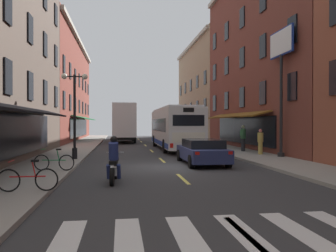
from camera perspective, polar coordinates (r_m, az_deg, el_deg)
name	(u,v)px	position (r m, az deg, el deg)	size (l,w,h in m)	color
ground_plane	(170,168)	(16.36, 0.26, -7.11)	(34.80, 80.00, 0.10)	#333335
lane_centre_dashes	(170,168)	(16.11, 0.39, -7.04)	(0.14, 73.90, 0.01)	#DBCC4C
crosswalk_near	(246,235)	(6.82, 13.06, -17.51)	(7.10, 2.80, 0.01)	silver
sidewalk_left	(42,168)	(16.57, -20.52, -6.63)	(3.00, 80.00, 0.14)	gray
sidewalk_right	(285,163)	(18.15, 19.13, -6.00)	(3.00, 80.00, 0.14)	gray
billboard_sign	(281,60)	(21.30, 18.59, 10.52)	(0.40, 2.75, 7.50)	black
transit_bus	(174,128)	(27.13, 1.04, -0.31)	(2.66, 11.54, 3.32)	silver
box_truck	(124,123)	(37.24, -7.44, 0.52)	(2.49, 8.09, 4.15)	#B21E19
sedan_near	(202,151)	(17.44, 5.81, -4.26)	(2.02, 4.52, 1.29)	navy
sedan_mid	(125,133)	(46.94, -7.26, -1.26)	(2.02, 4.46, 1.37)	navy
motorcycle_rider	(114,163)	(12.20, -9.14, -6.12)	(0.62, 2.07, 1.66)	black
bicycle_near	(54,162)	(14.89, -18.70, -5.75)	(1.70, 0.49, 0.91)	black
bicycle_mid	(28,179)	(10.63, -22.61, -8.25)	(1.71, 0.48, 0.91)	black
pedestrian_near	(243,137)	(24.39, 12.57, -1.88)	(0.48, 0.51, 1.83)	black
pedestrian_far	(260,141)	(22.22, 15.35, -2.52)	(0.36, 0.36, 1.60)	#B29947
street_lamp_twin	(75,111)	(19.31, -15.51, 2.40)	(1.42, 0.32, 4.71)	black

